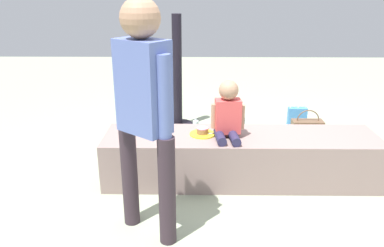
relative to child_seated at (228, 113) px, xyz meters
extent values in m
plane|color=#9AA688|center=(0.12, 0.04, -0.63)|extent=(12.00, 12.00, 0.00)
cube|color=gray|center=(0.12, 0.04, -0.42)|extent=(2.34, 0.56, 0.42)
cylinder|color=#2B274A|center=(-0.07, -0.09, -0.18)|extent=(0.10, 0.25, 0.08)
cylinder|color=#2B274A|center=(0.05, -0.10, -0.18)|extent=(0.10, 0.25, 0.08)
cube|color=#EA4F4D|center=(0.00, 0.02, -0.03)|extent=(0.22, 0.15, 0.28)
sphere|color=tan|center=(0.00, 0.02, 0.19)|extent=(0.16, 0.16, 0.16)
cylinder|color=tan|center=(-0.11, 0.03, -0.04)|extent=(0.05, 0.05, 0.21)
cylinder|color=tan|center=(0.12, 0.01, -0.04)|extent=(0.05, 0.05, 0.21)
cylinder|color=#34262E|center=(-0.45, -0.84, -0.26)|extent=(0.11, 0.11, 0.75)
cylinder|color=#34262E|center=(-0.72, -0.62, -0.26)|extent=(0.11, 0.11, 0.75)
cube|color=#5D6EB3|center=(-0.58, -0.73, 0.41)|extent=(0.37, 0.35, 0.58)
sphere|color=tan|center=(-0.58, -0.73, 0.82)|extent=(0.24, 0.24, 0.24)
cylinder|color=#5D6EB3|center=(-0.45, -0.84, 0.36)|extent=(0.09, 0.09, 0.55)
cylinder|color=#5D6EB3|center=(-0.72, -0.63, 0.36)|extent=(0.09, 0.09, 0.55)
cylinder|color=yellow|center=(-0.21, 0.05, -0.21)|extent=(0.22, 0.22, 0.01)
cylinder|color=olive|center=(-0.21, 0.05, -0.18)|extent=(0.10, 0.10, 0.05)
cylinder|color=pink|center=(-0.21, 0.05, -0.15)|extent=(0.10, 0.10, 0.01)
cube|color=silver|center=(-0.15, 0.04, -0.20)|extent=(0.11, 0.04, 0.00)
cube|color=#4C99E0|center=(0.93, 1.28, -0.50)|extent=(0.22, 0.08, 0.27)
torus|color=white|center=(0.88, 1.28, -0.36)|extent=(0.09, 0.01, 0.09)
torus|color=white|center=(0.97, 1.28, -0.36)|extent=(0.09, 0.01, 0.09)
cylinder|color=black|center=(-0.49, 1.36, -0.61)|extent=(0.36, 0.36, 0.04)
cylinder|color=black|center=(-0.49, 1.36, 0.05)|extent=(0.11, 0.11, 1.29)
cylinder|color=silver|center=(-0.27, 1.13, -0.55)|extent=(0.07, 0.07, 0.16)
cone|color=silver|center=(-0.27, 1.13, -0.46)|extent=(0.06, 0.06, 0.03)
cylinder|color=white|center=(-0.27, 1.13, -0.44)|extent=(0.03, 0.03, 0.02)
cylinder|color=red|center=(-0.34, 0.68, -0.58)|extent=(0.08, 0.08, 0.11)
cube|color=white|center=(0.34, 0.52, -0.58)|extent=(0.38, 0.41, 0.10)
cube|color=black|center=(0.12, 1.08, -0.51)|extent=(0.32, 0.11, 0.24)
torus|color=black|center=(0.12, 1.08, -0.40)|extent=(0.24, 0.01, 0.24)
cube|color=brown|center=(0.95, 0.93, -0.51)|extent=(0.33, 0.15, 0.24)
torus|color=brown|center=(0.95, 0.93, -0.40)|extent=(0.24, 0.01, 0.24)
camera|label=1|loc=(-0.26, -3.01, 1.01)|focal=35.94mm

